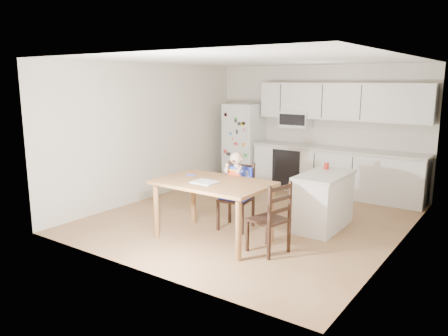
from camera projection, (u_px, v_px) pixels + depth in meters
room at (269, 138)px, 7.27m from camera, size 4.52×5.01×2.51m
refrigerator at (244, 143)px, 9.56m from camera, size 0.72×0.70×1.70m
kitchen_run at (336, 150)px, 8.47m from camera, size 3.37×0.62×2.15m
kitchen_island at (324, 201)px, 6.55m from camera, size 0.60×1.14×0.84m
red_cup at (326, 166)px, 6.78m from camera, size 0.08×0.08×0.10m
dining_table at (213, 189)px, 6.01m from camera, size 1.56×1.00×0.84m
napkin at (205, 182)px, 5.92m from camera, size 0.33×0.28×0.01m
toddler_spoon at (190, 175)px, 6.36m from camera, size 0.12×0.06×0.02m
chair_booster at (237, 182)px, 6.51m from camera, size 0.50×0.50×1.17m
chair_side at (274, 214)px, 5.54m from camera, size 0.51×0.51×0.95m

